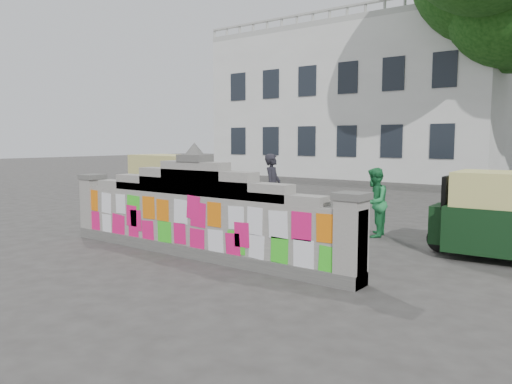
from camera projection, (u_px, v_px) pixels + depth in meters
ground at (196, 256)px, 8.85m from camera, size 100.00×100.00×0.00m
parapet_wall at (195, 214)px, 8.76m from camera, size 6.48×0.44×2.01m
building at (368, 107)px, 30.02m from camera, size 16.00×10.00×8.90m
cyclist_bike at (272, 211)px, 11.37m from camera, size 1.78×1.06×0.88m
cyclist_rider at (273, 198)px, 11.34m from camera, size 0.51×0.63×1.49m
pedestrian at (374, 202)px, 10.57m from camera, size 0.71×0.83×1.47m
rickshaw_left at (169, 180)px, 15.09m from camera, size 2.96×1.56×1.61m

